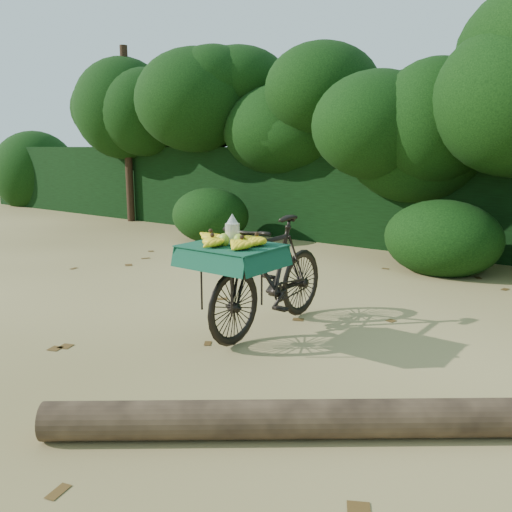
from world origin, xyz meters
The scene contains 7 objects.
ground centered at (0.00, 0.00, 0.00)m, with size 80.00×80.00×0.00m, color tan.
vendor_bicycle centered at (0.97, 0.74, 0.58)m, with size 0.81×1.88×1.14m.
fallen_log centered at (2.39, -0.77, 0.12)m, with size 0.24×0.24×3.38m, color brown.
hedge_backdrop centered at (0.00, 6.30, 0.90)m, with size 26.00×1.80×1.80m, color black.
tree_row centered at (-0.65, 5.50, 2.00)m, with size 14.50×2.00×4.00m, color black, non-canonical shape.
bush_clumps centered at (0.50, 4.30, 0.45)m, with size 8.80×1.70×0.90m, color black, non-canonical shape.
leaf_litter centered at (0.00, 0.65, 0.01)m, with size 7.00×7.30×0.01m, color #4F3515, non-canonical shape.
Camera 1 is at (4.00, -3.49, 1.81)m, focal length 38.00 mm.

